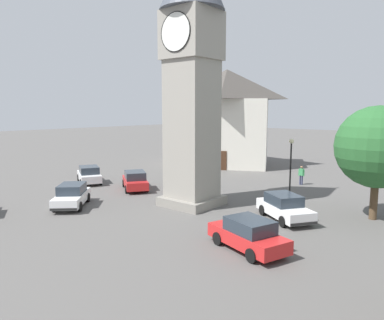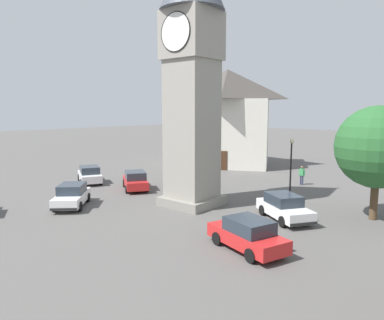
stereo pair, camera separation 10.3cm
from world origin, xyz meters
The scene contains 11 objects.
ground_plane centered at (0.00, 0.00, 0.00)m, with size 200.00×200.00×0.00m, color #565451.
clock_tower centered at (0.00, 0.00, 10.52)m, with size 4.27×4.27×18.10m.
car_blue_kerb centered at (7.26, -4.65, 0.76)m, with size 4.45×2.91×1.53m.
car_red_corner centered at (-6.68, 0.72, 0.76)m, with size 4.35×3.74×1.53m.
car_white_side centered at (-11.88, -0.10, 0.76)m, with size 4.44×3.42×1.53m.
car_black_far centered at (6.43, 0.88, 0.76)m, with size 4.36×3.71×1.53m.
car_green_alley centered at (-5.95, -5.58, 0.76)m, with size 4.07×4.15×1.53m.
pedestrian centered at (3.01, 11.34, 1.01)m, with size 0.56×0.24×1.69m.
tree centered at (10.49, 4.36, 4.35)m, with size 4.84×4.84×6.78m.
building_shop_left centered at (-8.60, 16.65, 5.68)m, with size 12.45×11.63×11.12m.
lamp_post centered at (4.04, 6.79, 2.99)m, with size 0.36×0.36×4.38m.
Camera 1 is at (15.70, -18.88, 6.52)m, focal length 34.11 mm.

